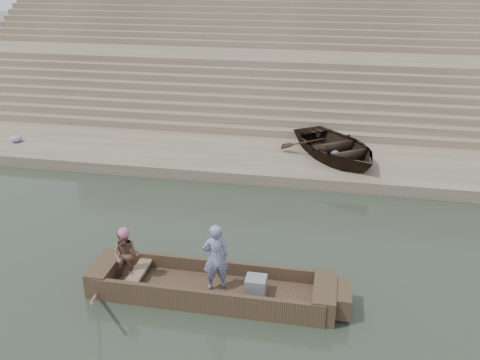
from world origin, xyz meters
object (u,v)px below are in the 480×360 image
(television, at_px, (255,285))
(beached_rowboat, at_px, (336,147))
(main_rowboat, at_px, (211,292))
(standing_man, at_px, (216,257))
(rowing_man, at_px, (126,255))

(television, distance_m, beached_rowboat, 8.50)
(main_rowboat, distance_m, television, 1.07)
(main_rowboat, bearing_deg, standing_man, 15.77)
(rowing_man, bearing_deg, television, -4.58)
(television, bearing_deg, rowing_man, -179.42)
(main_rowboat, xyz_separation_m, rowing_man, (-1.99, -0.03, 0.76))
(main_rowboat, height_order, standing_man, standing_man)
(television, xyz_separation_m, beached_rowboat, (1.59, 8.34, 0.42))
(standing_man, distance_m, television, 1.10)
(rowing_man, bearing_deg, main_rowboat, -4.28)
(rowing_man, relative_size, television, 2.81)
(television, relative_size, beached_rowboat, 0.11)
(main_rowboat, bearing_deg, beached_rowboat, 72.63)
(standing_man, bearing_deg, rowing_man, -21.11)
(main_rowboat, relative_size, standing_man, 3.09)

